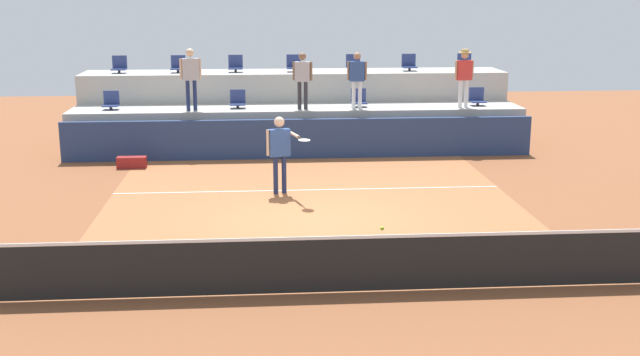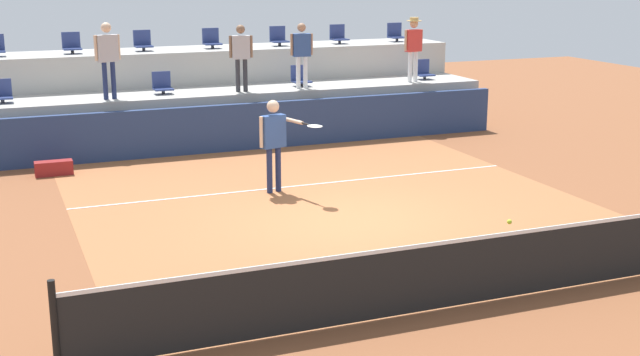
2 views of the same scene
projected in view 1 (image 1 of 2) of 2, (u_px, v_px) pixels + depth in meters
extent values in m
plane|color=brown|center=(316.00, 219.00, 15.96)|extent=(40.00, 40.00, 0.00)
cube|color=#A36038|center=(312.00, 206.00, 16.93)|extent=(9.00, 10.00, 0.01)
cube|color=silver|center=(308.00, 190.00, 18.28)|extent=(9.00, 0.06, 0.00)
cube|color=black|center=(334.00, 265.00, 11.97)|extent=(10.40, 0.01, 0.87)
cube|color=white|center=(335.00, 238.00, 11.87)|extent=(10.40, 0.02, 0.05)
cube|color=navy|center=(300.00, 139.00, 21.65)|extent=(13.00, 0.16, 1.10)
cube|color=#ADAAA3|center=(298.00, 128.00, 22.89)|extent=(13.00, 1.80, 1.25)
cube|color=#ADAAA3|center=(295.00, 105.00, 24.54)|extent=(13.00, 1.80, 2.10)
cylinder|color=#2D2D33|center=(111.00, 108.00, 22.19)|extent=(0.08, 0.08, 0.10)
cube|color=navy|center=(111.00, 106.00, 22.17)|extent=(0.44, 0.40, 0.04)
cube|color=navy|center=(111.00, 97.00, 22.30)|extent=(0.44, 0.04, 0.38)
cylinder|color=#2D2D33|center=(238.00, 107.00, 22.46)|extent=(0.08, 0.08, 0.10)
cube|color=navy|center=(238.00, 104.00, 22.44)|extent=(0.44, 0.40, 0.04)
cube|color=navy|center=(238.00, 96.00, 22.57)|extent=(0.44, 0.04, 0.38)
cylinder|color=#2D2D33|center=(359.00, 105.00, 22.72)|extent=(0.08, 0.08, 0.10)
cube|color=navy|center=(359.00, 103.00, 22.70)|extent=(0.44, 0.40, 0.04)
cube|color=navy|center=(358.00, 95.00, 22.83)|extent=(0.44, 0.04, 0.38)
cylinder|color=#2D2D33|center=(478.00, 104.00, 22.98)|extent=(0.08, 0.08, 0.10)
cube|color=navy|center=(478.00, 102.00, 22.97)|extent=(0.44, 0.40, 0.04)
cube|color=navy|center=(476.00, 94.00, 23.09)|extent=(0.44, 0.04, 0.38)
cylinder|color=#2D2D33|center=(119.00, 72.00, 23.74)|extent=(0.08, 0.08, 0.10)
cube|color=navy|center=(119.00, 69.00, 23.72)|extent=(0.44, 0.40, 0.04)
cube|color=navy|center=(120.00, 62.00, 23.85)|extent=(0.44, 0.04, 0.38)
cylinder|color=#2D2D33|center=(178.00, 71.00, 23.87)|extent=(0.08, 0.08, 0.10)
cube|color=navy|center=(178.00, 69.00, 23.85)|extent=(0.44, 0.40, 0.04)
cube|color=navy|center=(178.00, 61.00, 23.98)|extent=(0.44, 0.04, 0.38)
cylinder|color=#2D2D33|center=(236.00, 71.00, 24.00)|extent=(0.08, 0.08, 0.10)
cube|color=navy|center=(236.00, 68.00, 23.98)|extent=(0.44, 0.40, 0.04)
cube|color=navy|center=(236.00, 61.00, 24.11)|extent=(0.44, 0.04, 0.38)
cylinder|color=#2D2D33|center=(294.00, 70.00, 24.13)|extent=(0.08, 0.08, 0.10)
cube|color=navy|center=(294.00, 68.00, 24.12)|extent=(0.44, 0.40, 0.04)
cube|color=navy|center=(294.00, 61.00, 24.24)|extent=(0.44, 0.04, 0.38)
cylinder|color=#2D2D33|center=(354.00, 70.00, 24.27)|extent=(0.08, 0.08, 0.10)
cube|color=navy|center=(354.00, 67.00, 24.26)|extent=(0.44, 0.40, 0.04)
cube|color=navy|center=(353.00, 60.00, 24.38)|extent=(0.44, 0.04, 0.38)
cylinder|color=#2D2D33|center=(409.00, 69.00, 24.40)|extent=(0.08, 0.08, 0.10)
cube|color=navy|center=(410.00, 67.00, 24.39)|extent=(0.44, 0.40, 0.04)
cube|color=navy|center=(409.00, 60.00, 24.51)|extent=(0.44, 0.04, 0.38)
cylinder|color=#2D2D33|center=(465.00, 69.00, 24.54)|extent=(0.08, 0.08, 0.10)
cube|color=navy|center=(465.00, 67.00, 24.52)|extent=(0.44, 0.40, 0.04)
cube|color=navy|center=(464.00, 59.00, 24.64)|extent=(0.44, 0.04, 0.38)
cylinder|color=navy|center=(276.00, 175.00, 17.87)|extent=(0.14, 0.14, 0.88)
cylinder|color=navy|center=(284.00, 175.00, 17.93)|extent=(0.14, 0.14, 0.88)
cube|color=#2D4C8C|center=(279.00, 143.00, 17.72)|extent=(0.51, 0.30, 0.62)
sphere|color=beige|center=(279.00, 122.00, 17.61)|extent=(0.29, 0.29, 0.24)
cylinder|color=beige|center=(268.00, 143.00, 17.63)|extent=(0.09, 0.09, 0.58)
cylinder|color=beige|center=(295.00, 135.00, 17.51)|extent=(0.22, 0.55, 0.07)
cylinder|color=black|center=(300.00, 138.00, 17.17)|extent=(0.11, 0.26, 0.04)
ellipsoid|color=silver|center=(304.00, 140.00, 16.91)|extent=(0.34, 0.38, 0.03)
cylinder|color=navy|center=(188.00, 95.00, 21.96)|extent=(0.13, 0.13, 0.85)
cylinder|color=navy|center=(195.00, 95.00, 22.01)|extent=(0.13, 0.13, 0.85)
cube|color=#B2B2B7|center=(190.00, 69.00, 21.81)|extent=(0.49, 0.27, 0.60)
sphere|color=beige|center=(190.00, 53.00, 21.71)|extent=(0.27, 0.27, 0.23)
cylinder|color=beige|center=(181.00, 69.00, 21.74)|extent=(0.08, 0.08, 0.57)
cylinder|color=beige|center=(200.00, 68.00, 21.88)|extent=(0.08, 0.08, 0.57)
cylinder|color=#2D2D33|center=(299.00, 95.00, 22.24)|extent=(0.13, 0.13, 0.79)
cylinder|color=#2D2D33|center=(306.00, 95.00, 22.22)|extent=(0.13, 0.13, 0.79)
cube|color=#B2B2B7|center=(302.00, 72.00, 22.07)|extent=(0.45, 0.26, 0.56)
sphere|color=#846047|center=(302.00, 56.00, 21.97)|extent=(0.25, 0.25, 0.21)
cylinder|color=#846047|center=(294.00, 71.00, 22.10)|extent=(0.08, 0.08, 0.52)
cylinder|color=#846047|center=(311.00, 71.00, 22.04)|extent=(0.08, 0.08, 0.52)
cylinder|color=white|center=(354.00, 95.00, 22.35)|extent=(0.12, 0.12, 0.79)
cylinder|color=white|center=(360.00, 95.00, 22.34)|extent=(0.12, 0.12, 0.79)
cube|color=#2D4C8C|center=(357.00, 71.00, 22.19)|extent=(0.44, 0.23, 0.56)
sphere|color=#A87A5B|center=(357.00, 56.00, 22.09)|extent=(0.24, 0.24, 0.21)
cylinder|color=#A87A5B|center=(348.00, 71.00, 22.19)|extent=(0.08, 0.08, 0.52)
cylinder|color=#A87A5B|center=(366.00, 71.00, 22.17)|extent=(0.08, 0.08, 0.52)
cylinder|color=white|center=(460.00, 94.00, 22.55)|extent=(0.12, 0.12, 0.79)
cylinder|color=white|center=(466.00, 94.00, 22.59)|extent=(0.12, 0.12, 0.79)
cube|color=red|center=(464.00, 70.00, 22.42)|extent=(0.45, 0.24, 0.56)
sphere|color=tan|center=(465.00, 55.00, 22.31)|extent=(0.24, 0.24, 0.21)
cylinder|color=tan|center=(456.00, 70.00, 22.36)|extent=(0.08, 0.08, 0.53)
cylinder|color=tan|center=(472.00, 69.00, 22.47)|extent=(0.08, 0.08, 0.53)
cylinder|color=tan|center=(465.00, 52.00, 22.30)|extent=(0.44, 0.44, 0.01)
cylinder|color=tan|center=(465.00, 51.00, 22.29)|extent=(0.26, 0.26, 0.09)
sphere|color=#CCE033|center=(382.00, 228.00, 12.46)|extent=(0.07, 0.07, 0.07)
cube|color=maroon|center=(132.00, 162.00, 20.55)|extent=(0.76, 0.28, 0.30)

